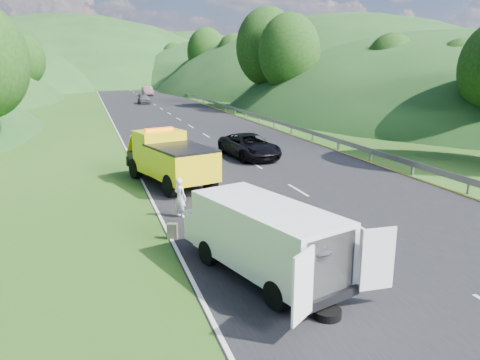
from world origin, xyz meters
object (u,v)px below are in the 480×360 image
object	(u,v)px
white_van	(263,236)
passing_suv	(249,158)
tow_truck	(170,158)
worker	(315,314)
child	(211,223)
spare_tire	(327,317)
suitcase	(172,231)
woman	(181,217)

from	to	relation	value
white_van	passing_suv	xyz separation A→B (m)	(5.27, 16.22, -1.22)
tow_truck	worker	world-z (taller)	tow_truck
white_van	passing_suv	size ratio (longest dim) A/B	1.22
child	spare_tire	world-z (taller)	child
tow_truck	white_van	bearing A→B (deg)	-102.03
suitcase	spare_tire	distance (m)	6.81
tow_truck	suitcase	bearing A→B (deg)	-115.01
tow_truck	passing_suv	bearing A→B (deg)	24.46
worker	tow_truck	bearing A→B (deg)	71.70
child	worker	distance (m)	7.22
white_van	child	xyz separation A→B (m)	(-0.27, 4.80, -1.22)
white_van	spare_tire	distance (m)	2.97
white_van	worker	distance (m)	2.72
woman	passing_suv	xyz separation A→B (m)	(6.49, 10.31, 0.00)
woman	child	distance (m)	1.47
spare_tire	white_van	bearing A→B (deg)	104.26
white_van	child	size ratio (longest dim) A/B	5.91
child	spare_tire	xyz separation A→B (m)	(0.94, -7.42, 0.00)
suitcase	tow_truck	bearing A→B (deg)	80.55
white_van	passing_suv	distance (m)	17.10
white_van	suitcase	world-z (taller)	white_van
woman	suitcase	world-z (taller)	woman
white_van	woman	world-z (taller)	white_van
worker	woman	bearing A→B (deg)	78.36
spare_tire	worker	bearing A→B (deg)	127.06
tow_truck	suitcase	world-z (taller)	tow_truck
spare_tire	suitcase	bearing A→B (deg)	112.62
worker	suitcase	distance (m)	6.51
worker	suitcase	size ratio (longest dim) A/B	3.31
worker	child	bearing A→B (deg)	72.73
tow_truck	white_van	size ratio (longest dim) A/B	1.01
worker	spare_tire	bearing A→B (deg)	-76.17
tow_truck	spare_tire	distance (m)	13.97
child	woman	bearing A→B (deg)	159.34
tow_truck	passing_suv	world-z (taller)	tow_truck
spare_tire	passing_suv	bearing A→B (deg)	76.28
suitcase	passing_suv	size ratio (longest dim) A/B	0.11
child	white_van	bearing A→B (deg)	-57.93
woman	suitcase	xyz separation A→B (m)	(-0.73, -2.26, 0.28)
white_van	child	world-z (taller)	white_van
suitcase	woman	bearing A→B (deg)	72.05
woman	spare_tire	distance (m)	8.74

